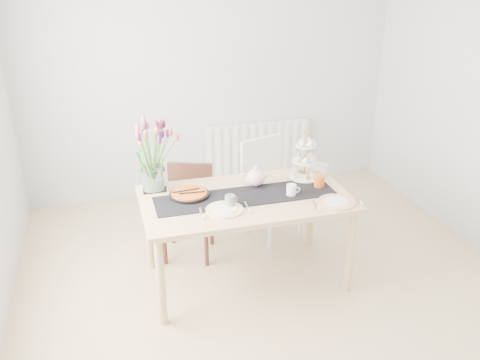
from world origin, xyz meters
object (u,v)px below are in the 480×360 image
object	(u,v)px
radiator	(257,149)
tart_tin	(189,194)
tulip_vase	(151,145)
mug_white	(291,190)
dining_table	(246,206)
plate_right	(336,202)
chair_white	(269,180)
mug_orange	(319,182)
cream_jug	(322,170)
chair_brown	(189,204)
teapot	(256,178)
plate_left	(224,210)
mug_grey	(230,201)
cake_stand	(305,165)

from	to	relation	value
radiator	tart_tin	world-z (taller)	tart_tin
tulip_vase	radiator	bearing A→B (deg)	47.27
mug_white	dining_table	bearing A→B (deg)	177.77
plate_right	tart_tin	bearing A→B (deg)	158.14
chair_white	mug_orange	size ratio (longest dim) A/B	9.22
cream_jug	chair_brown	bearing A→B (deg)	155.83
teapot	mug_orange	size ratio (longest dim) A/B	2.46
cream_jug	plate_left	distance (m)	1.04
mug_grey	chair_brown	bearing A→B (deg)	81.56
teapot	tart_tin	world-z (taller)	teapot
cake_stand	dining_table	bearing A→B (deg)	-159.50
chair_white	mug_orange	bearing A→B (deg)	-93.72
mug_grey	plate_left	distance (m)	0.08
chair_white	dining_table	bearing A→B (deg)	-140.01
cake_stand	radiator	bearing A→B (deg)	86.69
tart_tin	mug_grey	world-z (taller)	mug_grey
dining_table	radiator	bearing A→B (deg)	69.48
mug_grey	plate_left	world-z (taller)	mug_grey
radiator	plate_left	distance (m)	2.17
mug_grey	cake_stand	bearing A→B (deg)	2.50
radiator	teapot	size ratio (longest dim) A/B	4.86
radiator	tulip_vase	size ratio (longest dim) A/B	1.80
chair_white	cake_stand	size ratio (longest dim) A/B	2.35
mug_white	teapot	bearing A→B (deg)	141.69
tart_tin	plate_left	bearing A→B (deg)	-56.36
cake_stand	mug_orange	bearing A→B (deg)	-79.26
chair_white	mug_grey	xyz separation A→B (m)	(-0.59, -0.84, 0.26)
chair_brown	cake_stand	distance (m)	1.07
mug_white	radiator	bearing A→B (deg)	90.34
mug_white	mug_orange	bearing A→B (deg)	27.23
radiator	plate_right	distance (m)	2.10
chair_white	plate_right	xyz separation A→B (m)	(0.19, -1.00, 0.22)
mug_orange	plate_left	bearing A→B (deg)	132.59
chair_white	cream_jug	bearing A→B (deg)	-76.08
chair_brown	teapot	xyz separation A→B (m)	(0.48, -0.42, 0.37)
chair_white	plate_left	size ratio (longest dim) A/B	3.34
plate_right	chair_white	bearing A→B (deg)	100.64
plate_right	radiator	bearing A→B (deg)	88.74
cream_jug	cake_stand	bearing A→B (deg)	177.65
cream_jug	mug_orange	world-z (taller)	same
plate_left	chair_white	bearing A→B (deg)	53.76
radiator	plate_left	size ratio (longest dim) A/B	4.35
plate_right	cake_stand	bearing A→B (deg)	95.04
tart_tin	mug_orange	distance (m)	1.04
mug_grey	mug_white	xyz separation A→B (m)	(0.50, 0.06, -0.00)
dining_table	chair_brown	distance (m)	0.71
teapot	chair_white	bearing A→B (deg)	69.65
cream_jug	plate_right	xyz separation A→B (m)	(-0.11, -0.52, -0.04)
tart_tin	cake_stand	bearing A→B (deg)	5.36
chair_brown	cake_stand	size ratio (longest dim) A/B	2.04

